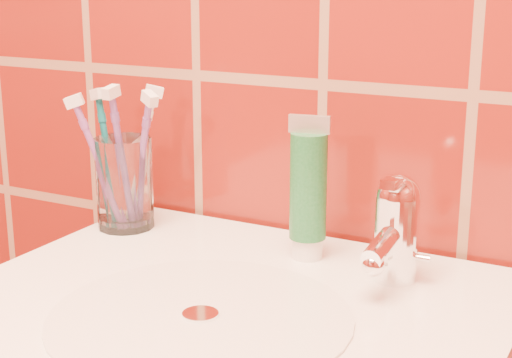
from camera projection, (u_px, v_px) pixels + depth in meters
The scene contains 8 objects.
glass_tumbler at pixel (124, 183), 1.02m from camera, with size 0.07×0.07×0.12m, color white.
toothpaste_tube at pixel (308, 192), 0.90m from camera, with size 0.05×0.04×0.17m.
faucet at pixel (395, 225), 0.84m from camera, with size 0.05×0.11×0.12m.
toothbrush_0 at pixel (109, 159), 1.02m from camera, with size 0.06×0.04×0.19m, color #0D6370, non-canonical shape.
toothbrush_1 at pixel (100, 164), 1.00m from camera, with size 0.07×0.05×0.18m, color #82489B, non-canonical shape.
toothbrush_2 at pixel (140, 157), 1.02m from camera, with size 0.06×0.05×0.19m, color silver, non-canonical shape.
toothbrush_3 at pixel (122, 160), 0.99m from camera, with size 0.02×0.05×0.20m, color #66408A, non-canonical shape.
toothbrush_4 at pixel (141, 162), 0.99m from camera, with size 0.08×0.05×0.19m, color #734697, non-canonical shape.
Camera 1 is at (0.38, 0.32, 1.18)m, focal length 55.00 mm.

